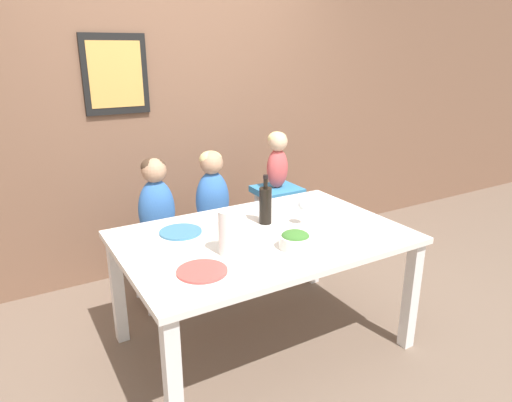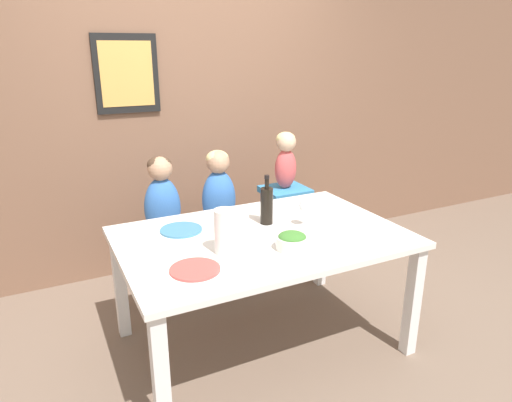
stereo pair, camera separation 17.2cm
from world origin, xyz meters
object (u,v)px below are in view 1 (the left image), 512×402
Objects in this scene: chair_far_center at (214,239)px; person_child_left at (156,199)px; chair_far_left at (160,250)px; salad_bowl_large at (295,240)px; dinner_plate_front_left at (202,271)px; wine_bottle at (265,204)px; paper_towel_roll at (229,232)px; wine_glass_near at (304,206)px; dinner_plate_back_left at (181,232)px; person_child_center at (212,190)px; chair_right_highchair at (277,207)px; person_baby_right at (277,156)px.

person_child_left is (-0.42, 0.00, 0.38)m from chair_far_center.
salad_bowl_large is at bearing -67.96° from chair_far_left.
person_child_left is 2.37× the size of dinner_plate_front_left.
paper_towel_roll is (-0.39, -0.28, -0.00)m from wine_bottle.
dinner_plate_back_left is at bearing 160.05° from wine_glass_near.
wine_glass_near reaches higher than salad_bowl_large.
wine_bottle is at bearing 35.36° from paper_towel_roll.
wine_glass_near is at bearing -72.85° from person_child_center.
person_child_left is at bearing 126.18° from wine_bottle.
chair_far_center is 1.56× the size of wine_bottle.
person_child_center reaches higher than chair_right_highchair.
dinner_plate_back_left is at bearing -152.34° from chair_right_highchair.
dinner_plate_back_left is (-0.03, -0.53, -0.04)m from person_child_left.
chair_right_highchair is at bearing 43.46° from dinner_plate_front_left.
person_baby_right reaches higher than chair_right_highchair.
chair_far_center is at bearing 70.04° from paper_towel_roll.
chair_far_left is 1.56× the size of wine_bottle.
paper_towel_roll is 0.59m from wine_glass_near.
person_child_left is 2.37× the size of dinner_plate_back_left.
chair_far_left is at bearing 126.23° from wine_bottle.
salad_bowl_large is (-0.56, -1.04, 0.23)m from chair_right_highchair.
person_child_left is at bearing 130.19° from wine_glass_near.
person_baby_right is at bearing 45.98° from paper_towel_roll.
salad_bowl_large is (0.34, -0.12, -0.07)m from paper_towel_roll.
paper_towel_roll is 0.27m from dinner_plate_front_left.
chair_right_highchair is at bearing -0.11° from person_child_center.
wine_glass_near reaches higher than chair_far_left.
salad_bowl_large is (0.42, -1.04, 0.00)m from person_child_left.
dinner_plate_front_left is (-0.55, -1.05, 0.34)m from chair_far_center.
chair_right_highchair is 1.53m from dinner_plate_front_left.
person_child_left is at bearing 179.86° from chair_far_center.
chair_far_center is 1.08m from paper_towel_roll.
chair_far_left is 1.00× the size of chair_far_center.
chair_right_highchair is 4.07× the size of salad_bowl_large.
salad_bowl_large is (-0.24, -0.26, -0.07)m from wine_glass_near.
person_child_center is 2.37× the size of dinner_plate_front_left.
dinner_plate_front_left is at bearing -96.89° from chair_far_left.
person_child_center is at bearing -179.95° from person_baby_right.
person_child_left reaches higher than chair_far_center.
chair_right_highchair is 0.87m from wine_bottle.
person_child_left reaches higher than wine_bottle.
wine_bottle reaches higher than dinner_plate_front_left.
chair_far_left is 1.94× the size of dinner_plate_back_left.
person_child_center reaches higher than chair_far_center.
chair_right_highchair is 1.16m from dinner_plate_back_left.
wine_bottle reaches higher than salad_bowl_large.
person_child_center reaches higher than salad_bowl_large.
person_child_left is 0.42m from person_child_center.
paper_towel_roll reaches higher than wine_glass_near.
chair_far_center is (0.42, 0.00, 0.00)m from chair_far_left.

